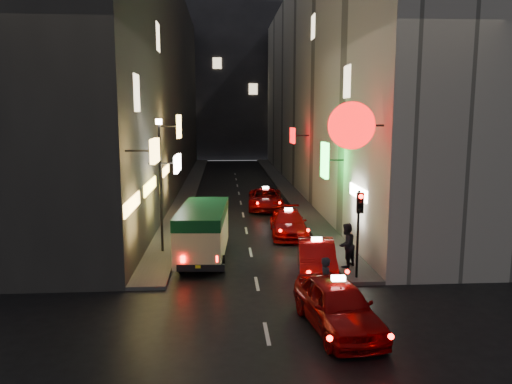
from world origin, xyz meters
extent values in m
cube|color=#32302E|center=(-8.00, 34.00, 9.00)|extent=(6.00, 52.00, 18.00)
cube|color=#FFC459|center=(-3.88, 9.00, 5.21)|extent=(0.18, 1.55, 0.92)
cube|color=white|center=(-3.56, 14.76, 4.16)|extent=(0.18, 2.18, 0.82)
cube|color=#FFC459|center=(-3.92, 20.27, 5.85)|extent=(0.18, 1.46, 1.40)
cube|color=#FFC459|center=(-4.98, 9.86, 3.00)|extent=(0.10, 3.36, 0.55)
cube|color=yellow|center=(-4.98, 14.91, 3.00)|extent=(0.10, 3.86, 0.55)
cube|color=#FFC459|center=(-4.98, 21.96, 3.00)|extent=(0.10, 3.24, 0.55)
cube|color=#FFE5B2|center=(-4.99, 12.00, 7.50)|extent=(0.06, 1.30, 1.60)
cube|color=#FFE5B2|center=(-4.99, 20.00, 11.00)|extent=(0.06, 1.30, 1.60)
cube|color=#A7A499|center=(8.00, 34.00, 9.00)|extent=(6.00, 52.00, 18.00)
cylinder|color=#F20A0A|center=(3.73, 9.00, 6.16)|extent=(1.85, 0.18, 1.85)
cube|color=#32FF43|center=(3.99, 15.29, 4.22)|extent=(0.18, 1.32, 1.83)
cube|color=#F20A0A|center=(3.79, 26.07, 5.03)|extent=(0.18, 1.71, 1.12)
cube|color=white|center=(4.98, 12.23, 3.00)|extent=(0.10, 2.83, 0.55)
cube|color=#FFE5B2|center=(4.99, 15.00, 8.20)|extent=(0.06, 1.30, 1.60)
cube|color=#FFE5B2|center=(4.99, 25.00, 12.50)|extent=(0.06, 1.30, 1.60)
cube|color=#35353A|center=(0.00, 66.00, 11.00)|extent=(30.00, 10.00, 22.00)
cube|color=#494644|center=(-4.25, 34.00, 0.07)|extent=(1.50, 52.00, 0.15)
cube|color=#494644|center=(4.25, 34.00, 0.07)|extent=(1.50, 52.00, 0.15)
cube|color=beige|center=(-2.22, 11.92, 1.39)|extent=(2.32, 5.74, 2.06)
cube|color=#0B3B1B|center=(-2.22, 11.92, 2.19)|extent=(2.34, 5.76, 0.52)
cube|color=black|center=(-2.22, 12.20, 1.59)|extent=(2.21, 3.50, 0.47)
cube|color=black|center=(-2.22, 9.16, 0.50)|extent=(1.94, 0.30, 0.28)
cube|color=#FF0A05|center=(-2.92, 9.09, 0.87)|extent=(0.17, 0.06, 0.26)
cube|color=#FF0A05|center=(-1.51, 9.09, 0.87)|extent=(0.17, 0.06, 0.26)
cylinder|color=black|center=(-3.08, 13.72, 0.36)|extent=(0.21, 0.71, 0.71)
cylinder|color=black|center=(-1.35, 10.12, 0.36)|extent=(0.21, 0.71, 0.71)
imported|color=#870405|center=(2.21, 4.20, 0.90)|extent=(3.10, 5.95, 1.81)
cube|color=white|center=(2.21, 4.20, 1.90)|extent=(0.44, 0.24, 0.16)
sphere|color=#FF0A05|center=(1.41, 1.62, 0.93)|extent=(0.16, 0.16, 0.16)
sphere|color=#FF0A05|center=(3.01, 1.62, 0.93)|extent=(0.16, 0.16, 0.16)
imported|color=#870405|center=(2.55, 9.56, 0.81)|extent=(2.70, 5.34, 1.63)
cube|color=white|center=(2.55, 9.56, 1.72)|extent=(0.44, 0.23, 0.16)
sphere|color=#FF0A05|center=(1.83, 7.24, 0.84)|extent=(0.16, 0.16, 0.16)
sphere|color=#FF0A05|center=(3.27, 7.24, 0.84)|extent=(0.16, 0.16, 0.16)
imported|color=#870405|center=(2.25, 16.25, 0.79)|extent=(2.28, 5.08, 1.59)
cube|color=white|center=(2.25, 16.25, 1.68)|extent=(0.43, 0.20, 0.16)
sphere|color=#FF0A05|center=(1.55, 13.99, 0.82)|extent=(0.16, 0.16, 0.16)
sphere|color=#FF0A05|center=(2.95, 13.99, 0.82)|extent=(0.16, 0.16, 0.16)
imported|color=#870405|center=(1.65, 23.98, 0.83)|extent=(2.43, 5.32, 1.66)
cube|color=white|center=(1.65, 23.98, 1.75)|extent=(0.43, 0.20, 0.16)
sphere|color=#FF0A05|center=(0.92, 21.62, 0.85)|extent=(0.16, 0.16, 0.16)
sphere|color=#FF0A05|center=(2.38, 21.62, 0.85)|extent=(0.16, 0.16, 0.16)
imported|color=black|center=(2.21, 5.91, 1.02)|extent=(0.49, 0.71, 2.04)
imported|color=black|center=(3.91, 10.01, 1.22)|extent=(0.93, 0.92, 2.14)
cylinder|color=black|center=(4.00, 8.60, 1.90)|extent=(0.10, 0.10, 3.50)
cube|color=black|center=(4.00, 8.42, 3.20)|extent=(0.26, 0.18, 0.80)
sphere|color=#FF0A05|center=(4.00, 8.31, 3.47)|extent=(0.18, 0.18, 0.18)
sphere|color=black|center=(4.00, 8.31, 3.20)|extent=(0.17, 0.17, 0.17)
sphere|color=black|center=(4.00, 8.31, 2.93)|extent=(0.17, 0.17, 0.17)
cylinder|color=black|center=(-4.20, 13.00, 3.15)|extent=(0.12, 0.12, 6.00)
cylinder|color=#FFE5BF|center=(-4.20, 13.00, 6.25)|extent=(0.28, 0.28, 0.25)
camera|label=1|loc=(-1.26, -10.25, 6.63)|focal=35.00mm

